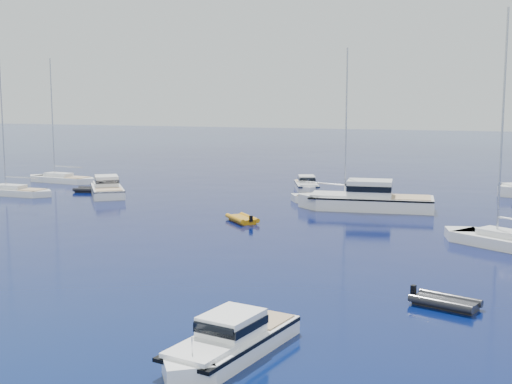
% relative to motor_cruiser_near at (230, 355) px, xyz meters
% --- Properties ---
extents(ground, '(400.00, 400.00, 0.00)m').
position_rel_motor_cruiser_near_xyz_m(ground, '(-9.89, 2.80, 0.00)').
color(ground, '#082051').
rests_on(ground, ground).
extents(motor_cruiser_near, '(3.42, 7.87, 2.00)m').
position_rel_motor_cruiser_near_xyz_m(motor_cruiser_near, '(0.00, 0.00, 0.00)').
color(motor_cruiser_near, white).
rests_on(motor_cruiser_near, ground).
extents(motor_cruiser_centre, '(12.96, 5.79, 3.28)m').
position_rel_motor_cruiser_near_xyz_m(motor_cruiser_centre, '(-2.96, 34.72, 0.00)').
color(motor_cruiser_centre, silver).
rests_on(motor_cruiser_centre, ground).
extents(motor_cruiser_far_l, '(8.26, 9.23, 2.50)m').
position_rel_motor_cruiser_near_xyz_m(motor_cruiser_far_l, '(-29.16, 33.74, 0.00)').
color(motor_cruiser_far_l, white).
rests_on(motor_cruiser_far_l, ground).
extents(motor_cruiser_horizon, '(4.94, 7.56, 1.91)m').
position_rel_motor_cruiser_near_xyz_m(motor_cruiser_horizon, '(-11.83, 45.17, 0.00)').
color(motor_cruiser_horizon, silver).
rests_on(motor_cruiser_horizon, ground).
extents(sailboat_mid_r, '(10.62, 7.64, 15.63)m').
position_rel_motor_cruiser_near_xyz_m(sailboat_mid_r, '(9.10, 23.01, 0.00)').
color(sailboat_mid_r, silver).
rests_on(sailboat_mid_r, ground).
extents(sailboat_mid_l, '(9.59, 2.84, 13.97)m').
position_rel_motor_cruiser_near_xyz_m(sailboat_mid_l, '(-37.64, 29.96, 0.00)').
color(sailboat_mid_l, silver).
rests_on(sailboat_mid_l, ground).
extents(sailboat_centre, '(10.17, 4.59, 14.48)m').
position_rel_motor_cruiser_near_xyz_m(sailboat_centre, '(-6.23, 36.33, 0.00)').
color(sailboat_centre, silver).
rests_on(sailboat_centre, ground).
extents(sailboat_far_l, '(10.18, 3.27, 14.74)m').
position_rel_motor_cruiser_near_xyz_m(sailboat_far_l, '(-40.23, 40.50, 0.00)').
color(sailboat_far_l, white).
rests_on(sailboat_far_l, ground).
extents(tender_yellow, '(3.75, 3.69, 0.95)m').
position_rel_motor_cruiser_near_xyz_m(tender_yellow, '(-10.53, 25.16, 0.00)').
color(tender_yellow, '#C17D0B').
rests_on(tender_yellow, ground).
extents(tender_grey_near, '(3.49, 2.56, 0.95)m').
position_rel_motor_cruiser_near_xyz_m(tender_grey_near, '(6.64, 8.96, 0.00)').
color(tender_grey_near, black).
rests_on(tender_grey_near, ground).
extents(tender_grey_far, '(4.72, 3.32, 0.95)m').
position_rel_motor_cruiser_near_xyz_m(tender_grey_far, '(-31.62, 35.09, 0.00)').
color(tender_grey_far, black).
rests_on(tender_grey_far, ground).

